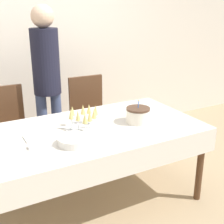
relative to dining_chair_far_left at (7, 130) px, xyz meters
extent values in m
plane|color=tan|center=(0.46, -0.83, -0.51)|extent=(12.00, 12.00, 0.00)
cube|color=silver|center=(0.46, 0.70, 0.84)|extent=(8.00, 0.05, 2.70)
cube|color=silver|center=(0.46, -0.83, 0.19)|extent=(2.05, 0.98, 0.03)
cube|color=silver|center=(0.46, -0.83, 0.10)|extent=(2.08, 1.01, 0.21)
cylinder|color=#51331E|center=(1.42, -1.26, -0.17)|extent=(0.06, 0.06, 0.69)
cylinder|color=#51331E|center=(1.42, -0.39, -0.17)|extent=(0.06, 0.06, 0.69)
cube|color=#51331E|center=(-0.01, -0.08, -0.09)|extent=(0.45, 0.45, 0.04)
cube|color=#51331E|center=(0.01, 0.11, 0.18)|extent=(0.40, 0.06, 0.50)
cylinder|color=#51331E|center=(0.16, -0.28, -0.31)|extent=(0.04, 0.04, 0.40)
cylinder|color=#51331E|center=(0.19, 0.08, -0.31)|extent=(0.04, 0.04, 0.40)
cube|color=#51331E|center=(0.92, -0.08, -0.09)|extent=(0.44, 0.44, 0.04)
cube|color=#51331E|center=(0.92, 0.11, 0.18)|extent=(0.40, 0.05, 0.50)
cylinder|color=#51331E|center=(1.09, -0.27, -0.31)|extent=(0.04, 0.04, 0.40)
cylinder|color=#51331E|center=(0.73, -0.26, -0.31)|extent=(0.04, 0.04, 0.40)
cylinder|color=#51331E|center=(1.10, 0.09, -0.31)|extent=(0.04, 0.04, 0.40)
cylinder|color=#51331E|center=(0.74, 0.10, -0.31)|extent=(0.04, 0.04, 0.40)
cylinder|color=silver|center=(0.98, -0.89, 0.27)|extent=(0.21, 0.21, 0.12)
cylinder|color=#4C3323|center=(0.98, -0.89, 0.33)|extent=(0.21, 0.21, 0.02)
cylinder|color=#3F72D8|center=(0.98, -0.89, 0.37)|extent=(0.01, 0.01, 0.06)
sphere|color=#F9CC4C|center=(0.98, -0.89, 0.41)|extent=(0.01, 0.01, 0.01)
cylinder|color=silver|center=(0.51, -0.79, 0.21)|extent=(0.34, 0.34, 0.01)
cylinder|color=silver|center=(0.62, -0.78, 0.22)|extent=(0.05, 0.05, 0.00)
cylinder|color=silver|center=(0.62, -0.78, 0.26)|extent=(0.01, 0.01, 0.08)
cone|color=#E0CC72|center=(0.62, -0.78, 0.34)|extent=(0.04, 0.04, 0.08)
cylinder|color=silver|center=(0.59, -0.71, 0.22)|extent=(0.05, 0.05, 0.00)
cylinder|color=silver|center=(0.59, -0.71, 0.26)|extent=(0.01, 0.01, 0.08)
cone|color=#E0CC72|center=(0.59, -0.71, 0.34)|extent=(0.04, 0.04, 0.08)
cylinder|color=silver|center=(0.54, -0.70, 0.22)|extent=(0.05, 0.05, 0.00)
cylinder|color=silver|center=(0.54, -0.70, 0.26)|extent=(0.01, 0.01, 0.08)
cone|color=#E0CC72|center=(0.54, -0.70, 0.34)|extent=(0.04, 0.04, 0.08)
cylinder|color=silver|center=(0.44, -0.69, 0.22)|extent=(0.05, 0.05, 0.00)
cylinder|color=silver|center=(0.44, -0.69, 0.26)|extent=(0.01, 0.01, 0.08)
cone|color=#E0CC72|center=(0.44, -0.69, 0.34)|extent=(0.04, 0.04, 0.08)
cylinder|color=silver|center=(0.40, -0.76, 0.22)|extent=(0.05, 0.05, 0.00)
cylinder|color=silver|center=(0.40, -0.76, 0.26)|extent=(0.01, 0.01, 0.08)
cone|color=#E0CC72|center=(0.40, -0.76, 0.34)|extent=(0.04, 0.04, 0.08)
cylinder|color=silver|center=(0.44, -0.82, 0.22)|extent=(0.05, 0.05, 0.00)
cylinder|color=silver|center=(0.44, -0.82, 0.26)|extent=(0.01, 0.01, 0.08)
cone|color=#E0CC72|center=(0.44, -0.82, 0.34)|extent=(0.04, 0.04, 0.08)
cylinder|color=silver|center=(0.46, -0.91, 0.22)|extent=(0.05, 0.05, 0.00)
cylinder|color=silver|center=(0.46, -0.91, 0.26)|extent=(0.01, 0.01, 0.08)
cone|color=#E0CC72|center=(0.46, -0.91, 0.34)|extent=(0.04, 0.04, 0.08)
cylinder|color=silver|center=(0.52, -0.88, 0.22)|extent=(0.05, 0.05, 0.00)
cylinder|color=silver|center=(0.52, -0.88, 0.26)|extent=(0.01, 0.01, 0.08)
cone|color=#E0CC72|center=(0.52, -0.88, 0.34)|extent=(0.04, 0.04, 0.08)
cylinder|color=silver|center=(0.58, -0.84, 0.22)|extent=(0.05, 0.05, 0.00)
cylinder|color=silver|center=(0.58, -0.84, 0.26)|extent=(0.01, 0.01, 0.08)
cone|color=#E0CC72|center=(0.58, -0.84, 0.34)|extent=(0.04, 0.04, 0.08)
cylinder|color=silver|center=(0.31, -1.04, 0.21)|extent=(0.25, 0.25, 0.01)
cylinder|color=silver|center=(0.31, -1.04, 0.22)|extent=(0.25, 0.25, 0.01)
cylinder|color=silver|center=(0.31, -1.04, 0.22)|extent=(0.25, 0.25, 0.01)
cylinder|color=silver|center=(0.31, -1.04, 0.23)|extent=(0.25, 0.25, 0.01)
cylinder|color=silver|center=(0.31, -1.04, 0.24)|extent=(0.25, 0.25, 0.01)
cylinder|color=silver|center=(0.31, -1.04, 0.25)|extent=(0.25, 0.25, 0.01)
cylinder|color=silver|center=(0.31, -1.04, 0.25)|extent=(0.25, 0.25, 0.01)
cylinder|color=silver|center=(0.31, -1.04, 0.26)|extent=(0.25, 0.25, 0.01)
cube|color=silver|center=(1.06, -1.11, 0.21)|extent=(0.30, 0.08, 0.00)
cube|color=silver|center=(0.07, -0.97, 0.22)|extent=(0.18, 0.08, 0.02)
cube|color=white|center=(0.08, -0.80, 0.21)|extent=(0.15, 0.15, 0.01)
cylinder|color=#3F4C72|center=(0.38, 0.02, -0.10)|extent=(0.11, 0.11, 0.83)
cylinder|color=#3F4C72|center=(0.54, 0.02, -0.10)|extent=(0.11, 0.11, 0.83)
cylinder|color=black|center=(0.46, 0.02, 0.65)|extent=(0.28, 0.28, 0.66)
sphere|color=#D8B293|center=(0.46, 0.02, 1.09)|extent=(0.23, 0.23, 0.23)
camera|label=1|loc=(-0.46, -3.05, 1.22)|focal=50.00mm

